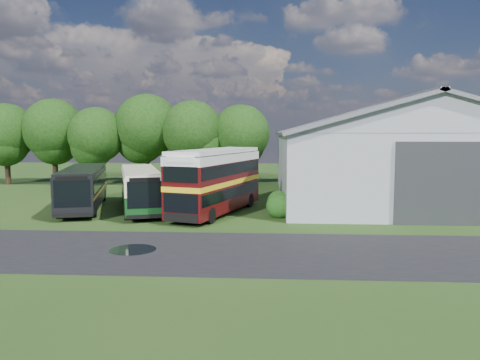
# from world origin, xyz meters

# --- Properties ---
(ground) EXTENTS (120.00, 120.00, 0.00)m
(ground) POSITION_xyz_m (0.00, 0.00, 0.00)
(ground) COLOR #1D3B12
(ground) RESTS_ON ground
(asphalt_road) EXTENTS (60.00, 8.00, 0.02)m
(asphalt_road) POSITION_xyz_m (3.00, -3.00, 0.00)
(asphalt_road) COLOR black
(asphalt_road) RESTS_ON ground
(puddle) EXTENTS (2.20, 2.20, 0.01)m
(puddle) POSITION_xyz_m (-1.50, -3.00, 0.00)
(puddle) COLOR black
(puddle) RESTS_ON ground
(storage_shed) EXTENTS (18.80, 24.80, 8.15)m
(storage_shed) POSITION_xyz_m (15.00, 15.98, 4.17)
(storage_shed) COLOR gray
(storage_shed) RESTS_ON ground
(tree_far_left) EXTENTS (6.12, 6.12, 8.64)m
(tree_far_left) POSITION_xyz_m (-23.00, 24.00, 5.56)
(tree_far_left) COLOR black
(tree_far_left) RESTS_ON ground
(tree_left_a) EXTENTS (6.46, 6.46, 9.12)m
(tree_left_a) POSITION_xyz_m (-18.00, 24.50, 5.87)
(tree_left_a) COLOR black
(tree_left_a) RESTS_ON ground
(tree_left_b) EXTENTS (5.78, 5.78, 8.16)m
(tree_left_b) POSITION_xyz_m (-13.00, 23.50, 5.25)
(tree_left_b) COLOR black
(tree_left_b) RESTS_ON ground
(tree_mid) EXTENTS (6.80, 6.80, 9.60)m
(tree_mid) POSITION_xyz_m (-8.00, 24.80, 6.18)
(tree_mid) COLOR black
(tree_mid) RESTS_ON ground
(tree_right_a) EXTENTS (6.26, 6.26, 8.83)m
(tree_right_a) POSITION_xyz_m (-3.00, 23.80, 5.69)
(tree_right_a) COLOR black
(tree_right_a) RESTS_ON ground
(tree_right_b) EXTENTS (5.98, 5.98, 8.45)m
(tree_right_b) POSITION_xyz_m (2.00, 24.60, 5.44)
(tree_right_b) COLOR black
(tree_right_b) RESTS_ON ground
(shrub_front) EXTENTS (1.70, 1.70, 1.70)m
(shrub_front) POSITION_xyz_m (5.60, 6.00, 0.00)
(shrub_front) COLOR #194714
(shrub_front) RESTS_ON ground
(shrub_mid) EXTENTS (1.60, 1.60, 1.60)m
(shrub_mid) POSITION_xyz_m (5.60, 8.00, 0.00)
(shrub_mid) COLOR #194714
(shrub_mid) RESTS_ON ground
(bus_green_single) EXTENTS (5.73, 10.90, 2.94)m
(bus_green_single) POSITION_xyz_m (-4.27, 8.45, 1.57)
(bus_green_single) COLOR black
(bus_green_single) RESTS_ON ground
(bus_maroon_double) EXTENTS (5.62, 10.56, 4.41)m
(bus_maroon_double) POSITION_xyz_m (1.34, 7.25, 2.20)
(bus_maroon_double) COLOR black
(bus_maroon_double) RESTS_ON ground
(bus_dark_single) EXTENTS (5.27, 11.12, 2.99)m
(bus_dark_single) POSITION_xyz_m (-8.56, 8.68, 1.59)
(bus_dark_single) COLOR black
(bus_dark_single) RESTS_ON ground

